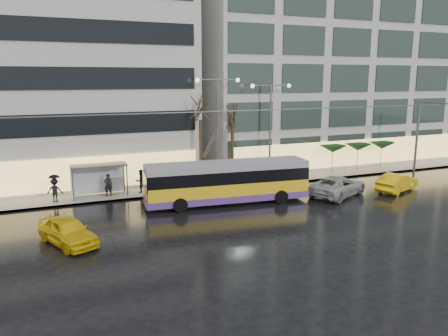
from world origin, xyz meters
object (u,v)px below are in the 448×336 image
taxi_a (67,231)px  trolleybus (227,183)px  street_lamp_near (218,116)px  bus_shelter (94,173)px

taxi_a → trolleybus: bearing=-3.4°
trolleybus → street_lamp_near: street_lamp_near is taller
trolleybus → taxi_a: size_ratio=2.72×
bus_shelter → street_lamp_near: street_lamp_near is taller
street_lamp_near → taxi_a: bearing=-143.3°
bus_shelter → street_lamp_near: 11.14m
bus_shelter → street_lamp_near: size_ratio=0.47×
street_lamp_near → taxi_a: (-12.85, -9.58, -5.22)m
trolleybus → street_lamp_near: (1.38, 5.36, 4.47)m
bus_shelter → taxi_a: 9.85m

